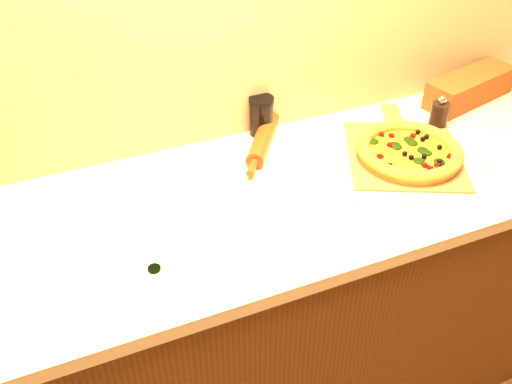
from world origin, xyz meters
The scene contains 9 objects.
cabinet centered at (0.00, 1.43, 0.43)m, with size 2.80×0.65×0.86m, color #4D2D10.
countertop centered at (0.00, 1.43, 0.88)m, with size 2.84×0.68×0.04m, color beige.
pizza_peel centered at (0.48, 1.45, 0.90)m, with size 0.45×0.53×0.01m.
pizza centered at (0.48, 1.42, 0.93)m, with size 0.31×0.31×0.04m.
bottle_cap centered at (-0.34, 1.27, 0.90)m, with size 0.03×0.03×0.01m, color black.
pepper_grinder centered at (0.67, 1.54, 0.94)m, with size 0.06×0.06×0.11m.
rolling_pin centered at (0.11, 1.66, 0.93)m, with size 0.24×0.33×0.05m.
bread_bag centered at (0.88, 1.65, 0.95)m, with size 0.35×0.11×0.10m, color brown.
dark_jar centered at (0.13, 1.73, 0.96)m, with size 0.08×0.08×0.12m.
Camera 1 is at (-0.49, 0.30, 1.85)m, focal length 40.00 mm.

